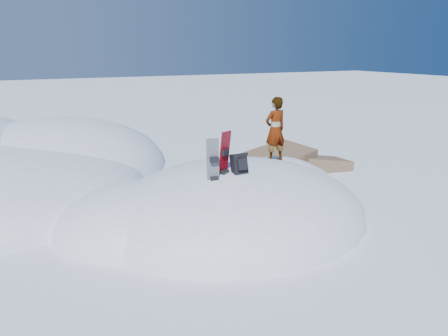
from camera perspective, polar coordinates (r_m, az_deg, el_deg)
name	(u,v)px	position (r m, az deg, el deg)	size (l,w,h in m)	color
ground	(235,219)	(11.34, 1.46, -6.73)	(120.00, 120.00, 0.00)	white
snow_mound	(225,217)	(11.46, 0.13, -6.48)	(8.00, 6.00, 3.00)	white
rock_outcrop	(288,173)	(15.62, 8.32, -0.61)	(4.68, 4.41, 1.68)	brown
snowboard_red	(224,165)	(10.16, -0.04, 0.44)	(0.37, 0.33, 1.63)	#B50917
snowboard_dark	(213,171)	(9.85, -1.39, -0.44)	(0.30, 0.22, 1.53)	black
backpack	(239,164)	(10.18, 2.03, 0.56)	(0.34, 0.41, 0.57)	black
gear_pile	(162,252)	(9.46, -8.16, -10.82)	(0.86, 0.71, 0.23)	black
person	(275,130)	(11.86, 6.71, 4.97)	(0.65, 0.42, 1.77)	slate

